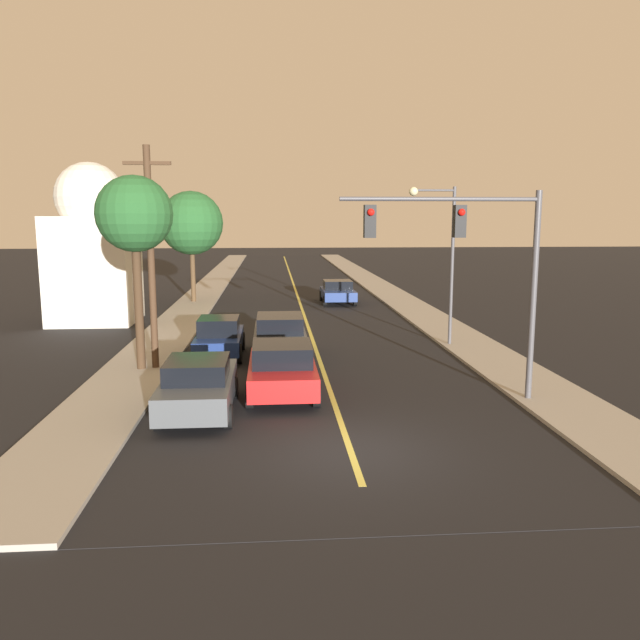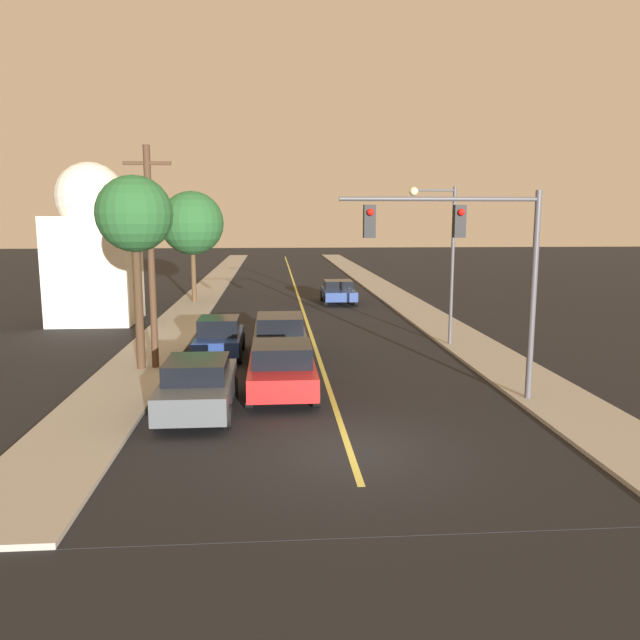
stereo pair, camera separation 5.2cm
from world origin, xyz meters
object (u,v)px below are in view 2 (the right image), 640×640
Objects in this scene: car_near_lane_front at (282,368)px; utility_pole_left at (151,254)px; car_outer_lane_second at (219,337)px; tree_left_near at (134,216)px; domed_building_left at (94,247)px; car_outer_lane_front at (198,385)px; traffic_signal_mast at (471,250)px; tree_left_far at (192,223)px; car_far_oncoming at (338,292)px; car_near_lane_second at (280,337)px; streetlamp_right at (442,243)px.

utility_pole_left is (-4.43, 3.41, 3.28)m from car_near_lane_front.
tree_left_near reaches higher than car_outer_lane_second.
tree_left_near is at bearing -67.87° from domed_building_left.
car_outer_lane_second is 4.40m from utility_pole_left.
car_outer_lane_front is 8.50m from traffic_signal_mast.
car_near_lane_front is at bearing -76.14° from tree_left_far.
tree_left_near is (-2.55, -2.15, 4.62)m from car_outer_lane_second.
domed_building_left is at bearing 25.08° from car_far_oncoming.
domed_building_left is at bearing 135.11° from car_near_lane_second.
streetlamp_right reaches higher than traffic_signal_mast.
car_near_lane_front is 0.58× the size of utility_pole_left.
car_far_oncoming is 0.60× the size of tree_left_near.
domed_building_left reaches higher than traffic_signal_mast.
car_near_lane_front is 0.55× the size of domed_building_left.
traffic_signal_mast reaches higher than car_far_oncoming.
car_outer_lane_second is 0.61× the size of streetlamp_right.
car_outer_lane_second is 0.52× the size of utility_pole_left.
tree_left_near is (-8.77, -17.20, 4.68)m from car_far_oncoming.
traffic_signal_mast is at bearing -24.14° from tree_left_near.
utility_pole_left is 1.40m from tree_left_near.
car_outer_lane_front is 0.64× the size of tree_left_far.
traffic_signal_mast is (7.66, 0.35, 3.67)m from car_outer_lane_front.
car_outer_lane_second is 16.60m from tree_left_far.
car_outer_lane_second is 0.99× the size of car_far_oncoming.
car_near_lane_second reaches higher than car_outer_lane_front.
car_outer_lane_second is 16.29m from car_far_oncoming.
car_near_lane_second reaches higher than car_outer_lane_second.
streetlamp_right is at bearing -25.23° from domed_building_left.
car_near_lane_front is at bearing 35.26° from car_outer_lane_front.
car_outer_lane_second is 0.60× the size of tree_left_near.
car_far_oncoming is 0.62× the size of streetlamp_right.
car_near_lane_second is 1.20× the size of car_far_oncoming.
traffic_signal_mast is (1.45, -21.78, 3.71)m from car_far_oncoming.
streetlamp_right is at bearing 80.49° from traffic_signal_mast.
car_near_lane_second is 0.81× the size of traffic_signal_mast.
car_near_lane_front reaches higher than car_outer_lane_second.
car_near_lane_second is 1.10× the size of car_outer_lane_front.
car_near_lane_second is 13.56m from domed_building_left.
car_near_lane_second is at bearing 75.98° from car_far_oncoming.
tree_left_near is at bearing -139.95° from car_outer_lane_second.
car_near_lane_second is at bearing -44.89° from domed_building_left.
utility_pole_left is at bearing 15.83° from tree_left_near.
car_near_lane_front is 1.10× the size of car_far_oncoming.
utility_pole_left is at bearing 142.42° from car_near_lane_front.
traffic_signal_mast reaches higher than car_near_lane_second.
utility_pole_left is at bearing 64.05° from car_far_oncoming.
car_outer_lane_front is 0.58× the size of utility_pole_left.
streetlamp_right is 0.85× the size of utility_pole_left.
car_near_lane_second is 7.73m from streetlamp_right.
tree_left_far is (-0.34, 17.93, -0.40)m from tree_left_near.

